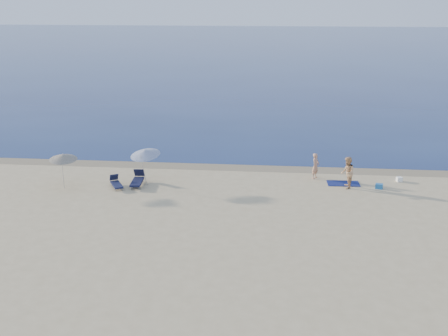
% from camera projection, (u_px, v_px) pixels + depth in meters
% --- Properties ---
extents(sea, '(240.00, 160.00, 0.01)m').
position_uv_depth(sea, '(279.00, 49.00, 112.30)').
color(sea, '#0C1D4C').
rests_on(sea, ground).
extents(wet_sand_strip, '(240.00, 1.60, 0.00)m').
position_uv_depth(wet_sand_strip, '(271.00, 168.00, 35.75)').
color(wet_sand_strip, '#847254').
rests_on(wet_sand_strip, ground).
extents(person_left, '(0.60, 0.68, 1.55)m').
position_uv_depth(person_left, '(316.00, 166.00, 33.62)').
color(person_left, tan).
rests_on(person_left, ground).
extents(person_right, '(0.73, 0.92, 1.83)m').
position_uv_depth(person_right, '(347.00, 173.00, 31.91)').
color(person_right, tan).
rests_on(person_right, ground).
extents(beach_towel, '(1.90, 1.11, 0.03)m').
position_uv_depth(beach_towel, '(343.00, 183.00, 32.88)').
color(beach_towel, '#101852').
rests_on(beach_towel, ground).
extents(white_bag, '(0.37, 0.34, 0.27)m').
position_uv_depth(white_bag, '(399.00, 179.00, 33.24)').
color(white_bag, white).
rests_on(white_bag, ground).
extents(blue_cooler, '(0.47, 0.39, 0.29)m').
position_uv_depth(blue_cooler, '(379.00, 186.00, 32.01)').
color(blue_cooler, '#2069AF').
rests_on(blue_cooler, ground).
extents(umbrella_near, '(2.30, 2.31, 2.29)m').
position_uv_depth(umbrella_near, '(145.00, 153.00, 32.24)').
color(umbrella_near, silver).
rests_on(umbrella_near, ground).
extents(umbrella_far, '(2.01, 2.03, 2.12)m').
position_uv_depth(umbrella_far, '(63.00, 157.00, 31.71)').
color(umbrella_far, silver).
rests_on(umbrella_far, ground).
extents(lounger_left, '(1.14, 1.54, 0.66)m').
position_uv_depth(lounger_left, '(116.00, 183.00, 32.21)').
color(lounger_left, '#141938').
rests_on(lounger_left, ground).
extents(lounger_right, '(0.71, 1.84, 0.80)m').
position_uv_depth(lounger_right, '(137.00, 180.00, 32.60)').
color(lounger_right, '#131634').
rests_on(lounger_right, ground).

